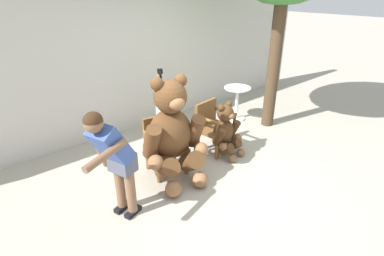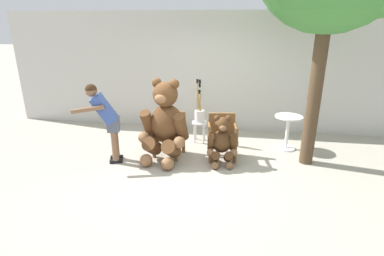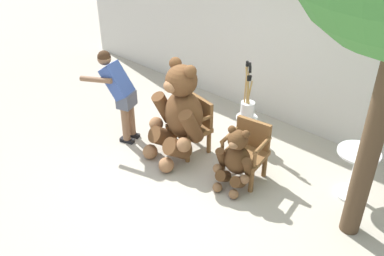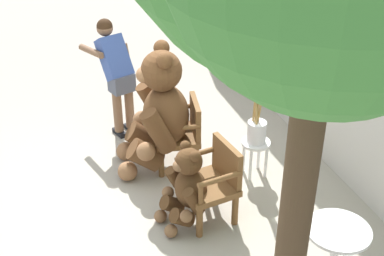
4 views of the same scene
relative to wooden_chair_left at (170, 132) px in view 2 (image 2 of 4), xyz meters
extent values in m
plane|color=#A8A091|center=(0.52, -0.63, -0.46)|extent=(60.00, 60.00, 0.00)
cube|color=beige|center=(0.52, 1.77, 0.94)|extent=(10.00, 0.16, 2.80)
cube|color=brown|center=(-0.01, -0.06, -0.06)|extent=(0.65, 0.61, 0.07)
cylinder|color=brown|center=(-0.28, -0.22, -0.28)|extent=(0.07, 0.07, 0.37)
cylinder|color=brown|center=(0.18, -0.31, -0.28)|extent=(0.07, 0.07, 0.37)
cylinder|color=brown|center=(-0.20, 0.19, -0.28)|extent=(0.07, 0.07, 0.37)
cylinder|color=brown|center=(0.25, 0.10, -0.28)|extent=(0.07, 0.07, 0.37)
cube|color=brown|center=(0.03, 0.17, 0.19)|extent=(0.52, 0.16, 0.42)
cylinder|color=brown|center=(-0.26, -0.01, 0.20)|extent=(0.14, 0.48, 0.06)
cylinder|color=brown|center=(-0.30, -0.22, 0.09)|extent=(0.05, 0.05, 0.22)
cylinder|color=brown|center=(0.23, -0.11, 0.20)|extent=(0.14, 0.48, 0.06)
cylinder|color=brown|center=(0.20, -0.31, 0.09)|extent=(0.05, 0.05, 0.22)
cube|color=brown|center=(1.05, -0.06, -0.06)|extent=(0.63, 0.59, 0.07)
cylinder|color=brown|center=(0.85, -0.30, -0.28)|extent=(0.07, 0.07, 0.37)
cylinder|color=brown|center=(1.30, -0.24, -0.28)|extent=(0.07, 0.07, 0.37)
cylinder|color=brown|center=(0.79, 0.11, -0.28)|extent=(0.07, 0.07, 0.37)
cylinder|color=brown|center=(1.25, 0.18, -0.28)|extent=(0.07, 0.07, 0.37)
cube|color=brown|center=(1.02, 0.17, 0.19)|extent=(0.52, 0.13, 0.42)
cylinder|color=brown|center=(0.80, -0.10, 0.20)|extent=(0.12, 0.48, 0.06)
cylinder|color=brown|center=(0.83, -0.30, 0.09)|extent=(0.05, 0.05, 0.22)
cylinder|color=brown|center=(1.29, -0.03, 0.20)|extent=(0.12, 0.48, 0.06)
cylinder|color=brown|center=(1.32, -0.23, 0.09)|extent=(0.05, 0.05, 0.22)
ellipsoid|color=brown|center=(-0.01, -0.18, 0.25)|extent=(0.73, 0.65, 0.74)
sphere|color=brown|center=(-0.02, -0.22, 0.82)|extent=(0.47, 0.47, 0.47)
ellipsoid|color=#8C603D|center=(-0.06, -0.41, 0.78)|extent=(0.25, 0.21, 0.17)
sphere|color=black|center=(-0.06, -0.41, 0.80)|extent=(0.07, 0.07, 0.07)
sphere|color=brown|center=(-0.19, -0.16, 1.02)|extent=(0.18, 0.18, 0.18)
sphere|color=brown|center=(0.16, -0.23, 1.02)|extent=(0.18, 0.18, 0.18)
cylinder|color=brown|center=(-0.37, -0.24, 0.25)|extent=(0.28, 0.44, 0.56)
sphere|color=#8C603D|center=(-0.42, -0.38, 0.01)|extent=(0.22, 0.22, 0.22)
cylinder|color=brown|center=(0.30, -0.37, 0.25)|extent=(0.28, 0.44, 0.56)
sphere|color=#8C603D|center=(0.29, -0.51, 0.01)|extent=(0.22, 0.22, 0.22)
cylinder|color=brown|center=(-0.26, -0.41, -0.15)|extent=(0.35, 0.50, 0.43)
sphere|color=#8C603D|center=(-0.32, -0.62, -0.34)|extent=(0.23, 0.23, 0.23)
cylinder|color=brown|center=(0.13, -0.48, -0.15)|extent=(0.35, 0.50, 0.43)
sphere|color=#8C603D|center=(0.11, -0.70, -0.34)|extent=(0.23, 0.23, 0.23)
ellipsoid|color=#4C3019|center=(1.05, -0.24, -0.04)|extent=(0.42, 0.37, 0.44)
sphere|color=#4C3019|center=(1.05, -0.26, 0.30)|extent=(0.28, 0.28, 0.28)
ellipsoid|color=brown|center=(1.07, -0.38, 0.28)|extent=(0.15, 0.12, 0.10)
sphere|color=black|center=(1.07, -0.38, 0.29)|extent=(0.04, 0.04, 0.04)
sphere|color=#4C3019|center=(0.94, -0.26, 0.42)|extent=(0.11, 0.11, 0.11)
sphere|color=#4C3019|center=(1.15, -0.23, 0.42)|extent=(0.11, 0.11, 0.11)
cylinder|color=#4C3019|center=(0.85, -0.34, -0.04)|extent=(0.16, 0.26, 0.33)
sphere|color=brown|center=(0.86, -0.43, -0.18)|extent=(0.13, 0.13, 0.13)
cylinder|color=#4C3019|center=(1.26, -0.29, -0.04)|extent=(0.16, 0.26, 0.33)
sphere|color=brown|center=(1.28, -0.37, -0.18)|extent=(0.13, 0.13, 0.13)
cylinder|color=#4C3019|center=(0.95, -0.42, -0.27)|extent=(0.20, 0.29, 0.26)
sphere|color=brown|center=(0.96, -0.55, -0.39)|extent=(0.14, 0.14, 0.14)
cylinder|color=#4C3019|center=(1.19, -0.38, -0.27)|extent=(0.20, 0.29, 0.26)
sphere|color=brown|center=(1.22, -0.51, -0.39)|extent=(0.14, 0.14, 0.14)
cube|color=black|center=(-0.98, -0.41, -0.43)|extent=(0.26, 0.16, 0.06)
cylinder|color=brown|center=(-0.98, -0.41, 0.01)|extent=(0.12, 0.12, 0.82)
cube|color=black|center=(-0.93, -0.58, -0.43)|extent=(0.26, 0.16, 0.06)
cylinder|color=brown|center=(-0.93, -0.58, 0.01)|extent=(0.12, 0.12, 0.82)
cube|color=#4C5160|center=(-0.96, -0.49, 0.29)|extent=(0.30, 0.35, 0.24)
cube|color=#385199|center=(-1.09, -0.54, 0.59)|extent=(0.53, 0.45, 0.57)
sphere|color=brown|center=(-1.27, -0.60, 0.92)|extent=(0.21, 0.21, 0.21)
sphere|color=#382314|center=(-1.27, -0.60, 0.94)|extent=(0.21, 0.21, 0.21)
cylinder|color=brown|center=(-1.27, -0.80, 0.64)|extent=(0.56, 0.26, 0.14)
cylinder|color=brown|center=(-1.15, -0.36, 0.47)|extent=(0.23, 0.15, 0.50)
cylinder|color=white|center=(0.50, 0.75, -0.02)|extent=(0.34, 0.34, 0.03)
cylinder|color=white|center=(0.60, 0.85, -0.25)|extent=(0.04, 0.04, 0.43)
cylinder|color=white|center=(0.40, 0.85, -0.25)|extent=(0.04, 0.04, 0.43)
cylinder|color=white|center=(0.60, 0.65, -0.25)|extent=(0.04, 0.04, 0.43)
cylinder|color=white|center=(0.40, 0.65, -0.25)|extent=(0.04, 0.04, 0.43)
cylinder|color=white|center=(0.50, 0.75, 0.13)|extent=(0.22, 0.22, 0.26)
cylinder|color=tan|center=(0.50, 0.72, 0.47)|extent=(0.16, 0.03, 0.78)
cylinder|color=black|center=(0.50, 0.72, 0.90)|extent=(0.06, 0.04, 0.09)
cylinder|color=tan|center=(0.48, 0.73, 0.36)|extent=(0.05, 0.04, 0.56)
cylinder|color=black|center=(0.48, 0.73, 0.68)|extent=(0.05, 0.05, 0.08)
cylinder|color=tan|center=(0.49, 0.74, 0.42)|extent=(0.12, 0.10, 0.69)
cylinder|color=black|center=(0.49, 0.74, 0.81)|extent=(0.06, 0.05, 0.09)
cylinder|color=tan|center=(0.49, 0.77, 0.35)|extent=(0.09, 0.05, 0.55)
cylinder|color=black|center=(0.49, 0.77, 0.67)|extent=(0.05, 0.05, 0.09)
cylinder|color=tan|center=(0.45, 0.73, 0.47)|extent=(0.04, 0.06, 0.79)
cylinder|color=black|center=(0.45, 0.73, 0.91)|extent=(0.05, 0.05, 0.08)
cylinder|color=white|center=(2.36, 0.63, 0.24)|extent=(0.56, 0.56, 0.03)
cylinder|color=white|center=(2.36, 0.63, -0.12)|extent=(0.07, 0.07, 0.69)
cylinder|color=white|center=(2.36, 0.63, -0.45)|extent=(0.40, 0.40, 0.03)
cylinder|color=#473523|center=(2.65, 0.00, 0.98)|extent=(0.24, 0.24, 2.89)
camera|label=1|loc=(-2.30, -3.35, 2.18)|focal=28.00mm
camera|label=2|loc=(1.30, -5.47, 2.06)|focal=28.00mm
camera|label=3|loc=(3.77, -4.22, 3.48)|focal=40.00mm
camera|label=4|loc=(5.20, -1.67, 3.31)|focal=50.00mm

